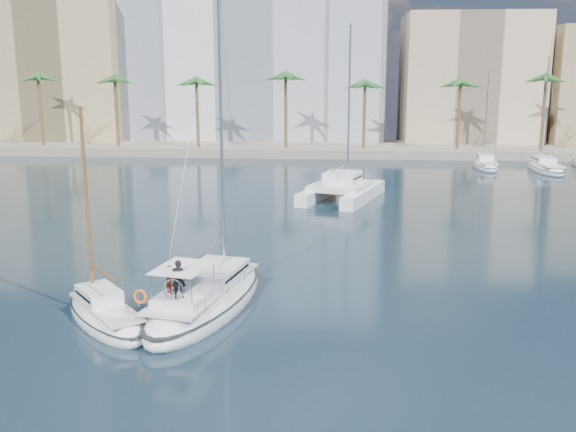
{
  "coord_description": "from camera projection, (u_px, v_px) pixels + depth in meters",
  "views": [
    {
      "loc": [
        1.71,
        -31.88,
        10.98
      ],
      "look_at": [
        -0.73,
        1.5,
        3.65
      ],
      "focal_mm": 40.0,
      "sensor_mm": 36.0,
      "label": 1
    }
  ],
  "objects": [
    {
      "name": "ground",
      "position": [
        300.0,
        290.0,
        33.53
      ],
      "size": [
        160.0,
        160.0,
        0.0
      ],
      "primitive_type": "plane",
      "color": "black",
      "rests_on": "ground"
    },
    {
      "name": "palm_centre",
      "position": [
        323.0,
        81.0,
        86.86
      ],
      "size": [
        3.6,
        3.6,
        12.3
      ],
      "color": "brown",
      "rests_on": "ground"
    },
    {
      "name": "seagull",
      "position": [
        193.0,
        264.0,
        37.09
      ],
      "size": [
        1.09,
        0.47,
        0.2
      ],
      "color": "silver",
      "rests_on": "ground"
    },
    {
      "name": "main_sloop",
      "position": [
        206.0,
        299.0,
        30.67
      ],
      "size": [
        5.83,
        11.67,
        16.59
      ],
      "rotation": [
        0.0,
        0.0,
        -0.21
      ],
      "color": "white",
      "rests_on": "ground"
    },
    {
      "name": "small_sloop",
      "position": [
        105.0,
        316.0,
        28.93
      ],
      "size": [
        6.32,
        6.91,
        10.27
      ],
      "rotation": [
        0.0,
        0.0,
        0.7
      ],
      "color": "white",
      "rests_on": "ground"
    },
    {
      "name": "building_tan_left",
      "position": [
        59.0,
        76.0,
        101.4
      ],
      "size": [
        22.0,
        14.0,
        22.0
      ],
      "primitive_type": "cube",
      "color": "tan",
      "rests_on": "ground"
    },
    {
      "name": "building_modern",
      "position": [
        250.0,
        56.0,
        102.51
      ],
      "size": [
        42.0,
        16.0,
        28.0
      ],
      "primitive_type": "cube",
      "color": "silver",
      "rests_on": "ground"
    },
    {
      "name": "quay",
      "position": [
        323.0,
        149.0,
        92.83
      ],
      "size": [
        120.0,
        14.0,
        1.2
      ],
      "primitive_type": "cube",
      "color": "gray",
      "rests_on": "ground"
    },
    {
      "name": "catamaran",
      "position": [
        342.0,
        187.0,
        58.0
      ],
      "size": [
        8.28,
        11.6,
        15.48
      ],
      "rotation": [
        0.0,
        0.0,
        -0.32
      ],
      "color": "white",
      "rests_on": "ground"
    },
    {
      "name": "building_beige",
      "position": [
        469.0,
        82.0,
        98.01
      ],
      "size": [
        20.0,
        14.0,
        20.0
      ],
      "primitive_type": "cube",
      "color": "#CDB193",
      "rests_on": "ground"
    },
    {
      "name": "moored_yacht_b",
      "position": [
        545.0,
        171.0,
        75.48
      ],
      "size": [
        3.32,
        10.83,
        13.72
      ],
      "primitive_type": null,
      "rotation": [
        0.0,
        0.0,
        -0.02
      ],
      "color": "white",
      "rests_on": "ground"
    },
    {
      "name": "palm_left",
      "position": [
        79.0,
        81.0,
        89.29
      ],
      "size": [
        3.6,
        3.6,
        12.3
      ],
      "color": "brown",
      "rests_on": "ground"
    },
    {
      "name": "moored_yacht_a",
      "position": [
        485.0,
        168.0,
        77.89
      ],
      "size": [
        3.37,
        9.52,
        11.9
      ],
      "primitive_type": null,
      "rotation": [
        0.0,
        0.0,
        -0.07
      ],
      "color": "white",
      "rests_on": "ground"
    }
  ]
}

